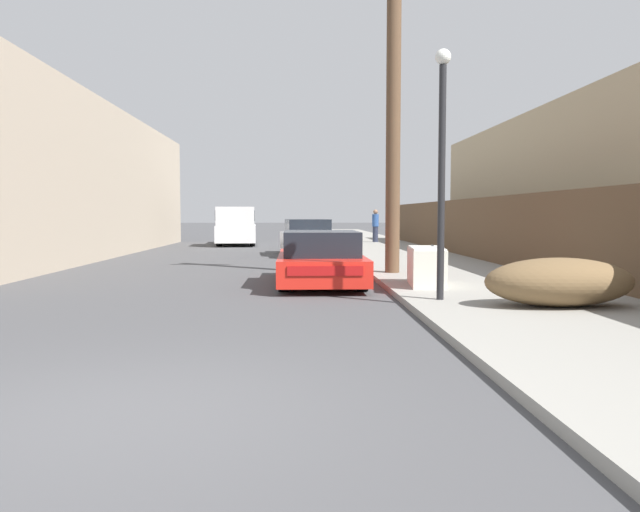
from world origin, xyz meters
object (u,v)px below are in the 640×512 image
at_px(brush_pile, 559,282).
at_px(pickup_truck, 236,226).
at_px(discarded_fridge, 426,266).
at_px(street_lamp, 442,154).
at_px(parked_sports_car_red, 320,260).
at_px(utility_pole, 393,115).
at_px(pedestrian, 375,225).
at_px(car_parked_mid, 307,238).

bearing_deg(brush_pile, pickup_truck, 107.88).
distance_m(discarded_fridge, street_lamp, 2.94).
bearing_deg(brush_pile, street_lamp, 153.51).
relative_size(parked_sports_car_red, pickup_truck, 0.78).
height_order(pickup_truck, brush_pile, pickup_truck).
height_order(utility_pole, street_lamp, utility_pole).
xyz_separation_m(brush_pile, pedestrian, (0.03, 22.66, 0.48)).
bearing_deg(discarded_fridge, street_lamp, -89.58).
distance_m(pickup_truck, pedestrian, 7.15).
bearing_deg(parked_sports_car_red, brush_pile, -50.14).
bearing_deg(car_parked_mid, pickup_truck, 108.83).
relative_size(car_parked_mid, brush_pile, 1.93).
xyz_separation_m(discarded_fridge, car_parked_mid, (-2.21, 11.28, 0.14)).
relative_size(car_parked_mid, utility_pole, 0.60).
bearing_deg(car_parked_mid, utility_pole, -81.75).
xyz_separation_m(utility_pole, pedestrian, (1.76, 16.90, -2.99)).
height_order(discarded_fridge, brush_pile, discarded_fridge).
relative_size(car_parked_mid, pedestrian, 2.69).
distance_m(street_lamp, pedestrian, 21.95).
bearing_deg(pickup_truck, street_lamp, 100.76).
bearing_deg(brush_pile, discarded_fridge, 116.80).
height_order(parked_sports_car_red, utility_pole, utility_pole).
bearing_deg(discarded_fridge, utility_pole, 100.95).
distance_m(car_parked_mid, pedestrian, 9.25).
relative_size(discarded_fridge, parked_sports_car_red, 0.37).
xyz_separation_m(car_parked_mid, street_lamp, (2.01, -13.37, 1.92)).
bearing_deg(car_parked_mid, brush_pile, -80.27).
xyz_separation_m(discarded_fridge, utility_pole, (-0.25, 2.84, 3.47)).
distance_m(brush_pile, pedestrian, 22.67).
bearing_deg(discarded_fridge, pedestrian, 91.57).
xyz_separation_m(utility_pole, brush_pile, (1.73, -5.76, -3.47)).
relative_size(street_lamp, brush_pile, 1.78).
relative_size(discarded_fridge, utility_pole, 0.22).
bearing_deg(pickup_truck, car_parked_mid, 110.07).
distance_m(street_lamp, brush_pile, 2.79).
distance_m(discarded_fridge, parked_sports_car_red, 2.48).
height_order(car_parked_mid, street_lamp, street_lamp).
relative_size(utility_pole, street_lamp, 1.81).
distance_m(utility_pole, brush_pile, 6.94).
xyz_separation_m(pickup_truck, utility_pole, (5.36, -16.20, 3.03)).
distance_m(car_parked_mid, pickup_truck, 8.47).
bearing_deg(pickup_truck, brush_pile, 104.29).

